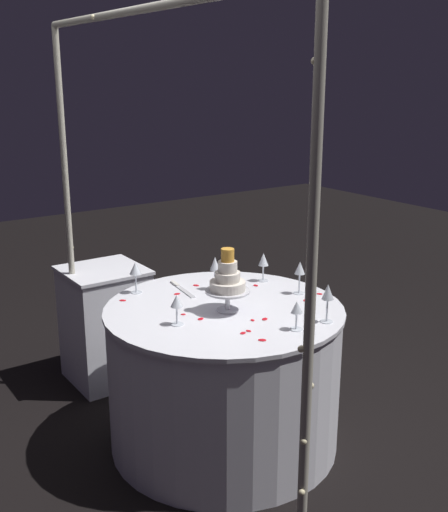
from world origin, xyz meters
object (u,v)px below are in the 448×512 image
object	(u,v)px
decorative_arch	(152,185)
tiered_cake	(228,281)
wine_glass_3	(297,309)
wine_glass_4	(135,270)
wine_glass_0	(263,261)
wine_glass_6	(328,294)
cake_knife	(181,288)
side_table	(106,324)
wine_glass_1	(300,270)
wine_glass_5	(215,266)
wine_glass_2	(177,303)
main_table	(224,376)

from	to	relation	value
decorative_arch	tiered_cake	distance (m)	0.63
wine_glass_3	wine_glass_4	distance (m)	0.95
tiered_cake	wine_glass_0	world-z (taller)	tiered_cake
wine_glass_4	wine_glass_6	distance (m)	1.04
wine_glass_4	wine_glass_6	bearing A→B (deg)	-148.49
cake_knife	tiered_cake	bearing A→B (deg)	-177.61
side_table	wine_glass_0	distance (m)	1.13
wine_glass_1	wine_glass_3	world-z (taller)	wine_glass_1
wine_glass_1	wine_glass_3	xyz separation A→B (m)	(-0.37, 0.34, -0.03)
wine_glass_5	wine_glass_2	bearing A→B (deg)	126.55
wine_glass_0	wine_glass_4	bearing A→B (deg)	71.47
main_table	cake_knife	world-z (taller)	cake_knife
wine_glass_0	wine_glass_3	xyz separation A→B (m)	(-0.65, 0.32, -0.02)
side_table	wine_glass_6	world-z (taller)	wine_glass_6
wine_glass_1	wine_glass_6	xyz separation A→B (m)	(-0.38, 0.16, 0.01)
side_table	wine_glass_6	size ratio (longest dim) A/B	3.91
decorative_arch	wine_glass_0	distance (m)	1.00
wine_glass_5	wine_glass_6	world-z (taller)	wine_glass_6
wine_glass_4	cake_knife	world-z (taller)	wine_glass_4
wine_glass_1	cake_knife	world-z (taller)	wine_glass_1
wine_glass_2	wine_glass_5	distance (m)	0.53
tiered_cake	wine_glass_0	size ratio (longest dim) A/B	1.96
wine_glass_1	wine_glass_5	world-z (taller)	wine_glass_5
decorative_arch	main_table	size ratio (longest dim) A/B	1.78
wine_glass_5	cake_knife	size ratio (longest dim) A/B	0.62
decorative_arch	wine_glass_5	size ratio (longest dim) A/B	11.76
wine_glass_1	cake_knife	size ratio (longest dim) A/B	0.60
wine_glass_5	wine_glass_0	bearing A→B (deg)	-96.66
wine_glass_3	wine_glass_4	bearing A→B (deg)	22.59
wine_glass_1	wine_glass_6	world-z (taller)	wine_glass_6
decorative_arch	wine_glass_1	size ratio (longest dim) A/B	12.11
main_table	wine_glass_1	distance (m)	0.68
wine_glass_3	wine_glass_4	size ratio (longest dim) A/B	0.81
cake_knife	wine_glass_5	bearing A→B (deg)	-125.76
decorative_arch	main_table	world-z (taller)	decorative_arch
wine_glass_2	wine_glass_5	xyz separation A→B (m)	(0.32, -0.43, 0.03)
decorative_arch	wine_glass_6	xyz separation A→B (m)	(-0.43, -0.67, -0.52)
wine_glass_4	wine_glass_6	world-z (taller)	wine_glass_6
wine_glass_3	cake_knife	bearing A→B (deg)	9.80
wine_glass_6	wine_glass_2	bearing A→B (deg)	57.78
main_table	wine_glass_3	bearing A→B (deg)	-166.01
wine_glass_1	wine_glass_5	xyz separation A→B (m)	(0.31, 0.33, 0.00)
cake_knife	wine_glass_2	bearing A→B (deg)	146.84
tiered_cake	wine_glass_4	distance (m)	0.56
wine_glass_1	wine_glass_2	world-z (taller)	wine_glass_1
main_table	tiered_cake	xyz separation A→B (m)	(-0.05, 0.01, 0.53)
wine_glass_1	decorative_arch	bearing A→B (deg)	86.20
decorative_arch	side_table	world-z (taller)	decorative_arch
wine_glass_5	tiered_cake	bearing A→B (deg)	156.54
tiered_cake	wine_glass_2	xyz separation A→B (m)	(-0.01, 0.30, -0.05)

